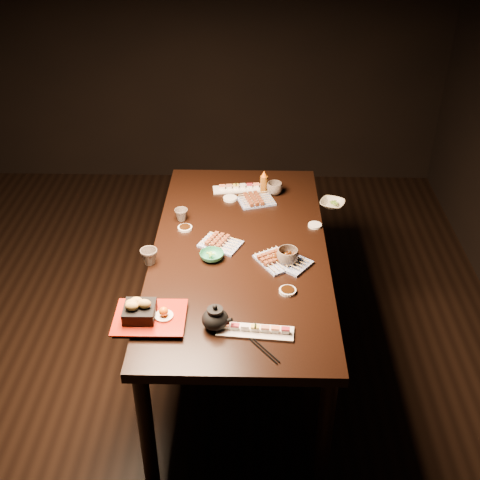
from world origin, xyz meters
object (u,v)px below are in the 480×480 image
sushi_platter_near (255,329)px  teacup_near_left (149,257)px  edamame_bowl_green (212,256)px  yakitori_plate_left (256,198)px  teapot (215,317)px  edamame_bowl_cream (332,204)px  tempura_tray (149,311)px  teacup_far_right (275,188)px  condiment_bottle (264,181)px  sushi_platter_far (239,187)px  teacup_mid_right (288,257)px  dining_table (240,305)px  teacup_far_left (181,215)px  yakitori_plate_right (275,258)px  yakitori_plate_center (221,241)px

sushi_platter_near → teacup_near_left: (-0.53, 0.50, 0.02)m
teacup_near_left → edamame_bowl_green: bearing=8.2°
yakitori_plate_left → teapot: (-0.18, -1.10, 0.03)m
edamame_bowl_cream → tempura_tray: (-0.90, -1.03, 0.04)m
teacup_far_right → condiment_bottle: size_ratio=0.68×
sushi_platter_far → teacup_mid_right: bearing=101.5°
teacup_mid_right → tempura_tray: bearing=-144.1°
sushi_platter_far → teacup_mid_right: size_ratio=2.93×
edamame_bowl_cream → teacup_far_right: teacup_far_right is taller
dining_table → condiment_bottle: 0.77m
tempura_tray → edamame_bowl_green: bearing=62.8°
teacup_far_left → edamame_bowl_green: bearing=-62.8°
yakitori_plate_left → edamame_bowl_cream: size_ratio=1.45×
yakitori_plate_right → edamame_bowl_green: yakitori_plate_right is taller
dining_table → yakitori_plate_left: bearing=97.5°
teacup_mid_right → teacup_far_left: 0.70m
yakitori_plate_center → edamame_bowl_cream: yakitori_plate_center is taller
edamame_bowl_cream → condiment_bottle: (-0.39, 0.17, 0.05)m
yakitori_plate_right → teapot: (-0.27, -0.49, 0.03)m
yakitori_plate_left → tempura_tray: size_ratio=0.64×
teacup_far_right → teapot: (-0.28, -1.20, 0.02)m
condiment_bottle → teacup_near_left: bearing=-127.1°
condiment_bottle → yakitori_plate_left: bearing=-108.7°
dining_table → edamame_bowl_green: (-0.14, -0.10, 0.39)m
dining_table → tempura_tray: size_ratio=5.76×
yakitori_plate_left → dining_table: bearing=-117.4°
dining_table → edamame_bowl_cream: edamame_bowl_cream is taller
tempura_tray → teacup_mid_right: tempura_tray is taller
dining_table → teacup_near_left: 0.63m
teapot → yakitori_plate_center: bearing=108.5°
yakitori_plate_center → tempura_tray: tempura_tray is taller
sushi_platter_far → yakitori_plate_left: size_ratio=1.58×
dining_table → teacup_far_left: size_ratio=24.45×
yakitori_plate_right → yakitori_plate_left: same height
sushi_platter_near → yakitori_plate_left: 1.13m
yakitori_plate_left → edamame_bowl_green: (-0.22, -0.59, -0.01)m
sushi_platter_far → teacup_near_left: teacup_near_left is taller
condiment_bottle → dining_table: bearing=-101.8°
yakitori_plate_center → tempura_tray: (-0.28, -0.61, 0.03)m
yakitori_plate_center → condiment_bottle: (0.23, 0.59, 0.04)m
teacup_far_left → dining_table: bearing=-39.8°
dining_table → yakitori_plate_center: 0.41m
tempura_tray → teapot: size_ratio=2.25×
yakitori_plate_center → teacup_mid_right: teacup_mid_right is taller
dining_table → condiment_bottle: size_ratio=13.04×
yakitori_plate_center → yakitori_plate_left: bearing=93.6°
dining_table → sushi_platter_far: 0.75m
sushi_platter_far → teacup_far_right: size_ratio=3.37×
sushi_platter_far → teacup_mid_right: 0.81m
condiment_bottle → sushi_platter_far: bearing=172.1°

